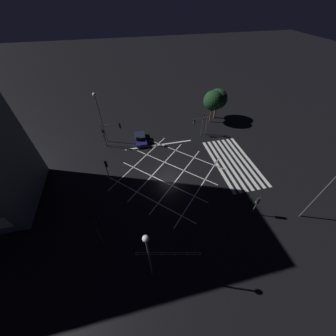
# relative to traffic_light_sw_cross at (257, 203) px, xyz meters

# --- Properties ---
(ground_plane) EXTENTS (200.00, 200.00, 0.00)m
(ground_plane) POSITION_rel_traffic_light_sw_cross_xyz_m (9.09, 8.24, -2.43)
(ground_plane) COLOR black
(road_markings) EXTENTS (17.68, 22.41, 0.01)m
(road_markings) POSITION_rel_traffic_light_sw_cross_xyz_m (9.50, 1.05, -2.43)
(road_markings) COLOR silver
(road_markings) RESTS_ON ground_plane
(traffic_light_sw_cross) EXTENTS (0.36, 0.39, 3.39)m
(traffic_light_sw_cross) POSITION_rel_traffic_light_sw_cross_xyz_m (0.00, 0.00, 0.00)
(traffic_light_sw_cross) COLOR #424244
(traffic_light_sw_cross) RESTS_ON ground_plane
(traffic_light_median_north) EXTENTS (0.36, 0.39, 3.82)m
(traffic_light_median_north) POSITION_rel_traffic_light_sw_cross_xyz_m (9.44, 16.53, 0.31)
(traffic_light_median_north) COLOR #424244
(traffic_light_median_north) RESTS_ON ground_plane
(traffic_light_se_main) EXTENTS (0.39, 0.36, 4.27)m
(traffic_light_se_main) POSITION_rel_traffic_light_sw_cross_xyz_m (17.32, -0.02, 0.62)
(traffic_light_se_main) COLOR #424244
(traffic_light_se_main) RESTS_ON ground_plane
(traffic_light_se_cross) EXTENTS (0.36, 2.69, 3.57)m
(traffic_light_se_cross) POSITION_rel_traffic_light_sw_cross_xyz_m (17.47, 0.54, 0.20)
(traffic_light_se_cross) COLOR #424244
(traffic_light_se_cross) RESTS_ON ground_plane
(traffic_light_ne_cross) EXTENTS (0.36, 3.25, 4.09)m
(traffic_light_ne_cross) POSITION_rel_traffic_light_sw_cross_xyz_m (18.17, 15.59, 0.61)
(traffic_light_ne_cross) COLOR #424244
(traffic_light_ne_cross) RESTS_ON ground_plane
(traffic_light_ne_main) EXTENTS (0.39, 0.36, 3.68)m
(traffic_light_ne_main) POSITION_rel_traffic_light_sw_cross_xyz_m (17.54, 17.06, 0.20)
(traffic_light_ne_main) COLOR #424244
(traffic_light_ne_main) RESTS_ON ground_plane
(traffic_light_nw_cross) EXTENTS (0.36, 0.39, 4.55)m
(traffic_light_nw_cross) POSITION_rel_traffic_light_sw_cross_xyz_m (0.39, 17.35, 0.80)
(traffic_light_nw_cross) COLOR #424244
(traffic_light_nw_cross) RESTS_ON ground_plane
(street_lamp_east) EXTENTS (0.53, 0.53, 8.80)m
(street_lamp_east) POSITION_rel_traffic_light_sw_cross_xyz_m (19.21, 17.04, 3.84)
(street_lamp_east) COLOR #424244
(street_lamp_east) RESTS_ON ground_plane
(street_lamp_west) EXTENTS (0.48, 0.48, 8.26)m
(street_lamp_west) POSITION_rel_traffic_light_sw_cross_xyz_m (-3.91, 12.82, 3.24)
(street_lamp_west) COLOR #424244
(street_lamp_west) RESTS_ON ground_plane
(street_lamp_far) EXTENTS (0.64, 0.64, 8.57)m
(street_lamp_far) POSITION_rel_traffic_light_sw_cross_xyz_m (-1.59, -5.76, 4.23)
(street_lamp_far) COLOR #424244
(street_lamp_far) RESTS_ON ground_plane
(street_tree_near) EXTENTS (3.81, 3.81, 5.97)m
(street_tree_near) POSITION_rel_traffic_light_sw_cross_xyz_m (22.68, -4.89, 1.62)
(street_tree_near) COLOR brown
(street_tree_near) RESTS_ON ground_plane
(street_tree_far) EXTENTS (3.63, 3.63, 6.32)m
(street_tree_far) POSITION_rel_traffic_light_sw_cross_xyz_m (21.31, -3.31, 2.07)
(street_tree_far) COLOR brown
(street_tree_far) RESTS_ON ground_plane
(waiting_car) EXTENTS (4.23, 1.84, 1.29)m
(waiting_car) POSITION_rel_traffic_light_sw_cross_xyz_m (17.91, 11.18, -1.82)
(waiting_car) COLOR #191951
(waiting_car) RESTS_ON ground_plane
(pedestrian_railing) EXTENTS (1.54, 6.42, 1.05)m
(pedestrian_railing) POSITION_rel_traffic_light_sw_cross_xyz_m (-2.55, 10.96, -1.76)
(pedestrian_railing) COLOR #B7B7BC
(pedestrian_railing) RESTS_ON ground_plane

